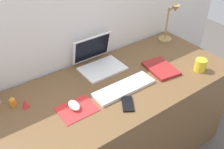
% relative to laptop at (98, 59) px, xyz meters
% --- Properties ---
extents(back_wall, '(2.99, 0.05, 1.36)m').
position_rel_laptop_xyz_m(back_wall, '(-0.09, 0.15, -0.11)').
color(back_wall, silver).
rests_on(back_wall, ground_plane).
extents(desk, '(1.79, 0.70, 0.74)m').
position_rel_laptop_xyz_m(desk, '(-0.09, -0.25, -0.42)').
color(desk, brown).
rests_on(desk, ground_plane).
extents(laptop, '(0.30, 0.26, 0.21)m').
position_rel_laptop_xyz_m(laptop, '(0.00, 0.00, 0.00)').
color(laptop, white).
rests_on(laptop, desk).
extents(keyboard, '(0.41, 0.13, 0.02)m').
position_rel_laptop_xyz_m(keyboard, '(-0.01, -0.32, -0.04)').
color(keyboard, white).
rests_on(keyboard, desk).
extents(mousepad, '(0.21, 0.17, 0.00)m').
position_rel_laptop_xyz_m(mousepad, '(-0.34, -0.30, -0.05)').
color(mousepad, red).
rests_on(mousepad, desk).
extents(mouse, '(0.06, 0.10, 0.03)m').
position_rel_laptop_xyz_m(mouse, '(-0.35, -0.29, -0.03)').
color(mouse, white).
rests_on(mouse, mousepad).
extents(cell_phone, '(0.12, 0.14, 0.01)m').
position_rel_laptop_xyz_m(cell_phone, '(-0.08, -0.44, -0.05)').
color(cell_phone, black).
rests_on(cell_phone, desk).
extents(desk_lamp, '(0.11, 0.15, 0.32)m').
position_rel_laptop_xyz_m(desk_lamp, '(0.67, -0.03, 0.10)').
color(desk_lamp, '#A5844C').
rests_on(desk_lamp, desk).
extents(notebook_pad, '(0.20, 0.26, 0.02)m').
position_rel_laptop_xyz_m(notebook_pad, '(0.33, -0.30, -0.04)').
color(notebook_pad, maroon).
rests_on(notebook_pad, desk).
extents(coffee_mug, '(0.08, 0.08, 0.09)m').
position_rel_laptop_xyz_m(coffee_mug, '(0.54, -0.46, -0.01)').
color(coffee_mug, yellow).
rests_on(coffee_mug, desk).
extents(toy_figurine_orange, '(0.03, 0.03, 0.06)m').
position_rel_laptop_xyz_m(toy_figurine_orange, '(-0.62, -0.06, -0.02)').
color(toy_figurine_orange, orange).
rests_on(toy_figurine_orange, desk).
extents(toy_figurine_red, '(0.05, 0.05, 0.05)m').
position_rel_laptop_xyz_m(toy_figurine_red, '(-0.57, -0.11, -0.03)').
color(toy_figurine_red, red).
rests_on(toy_figurine_red, desk).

